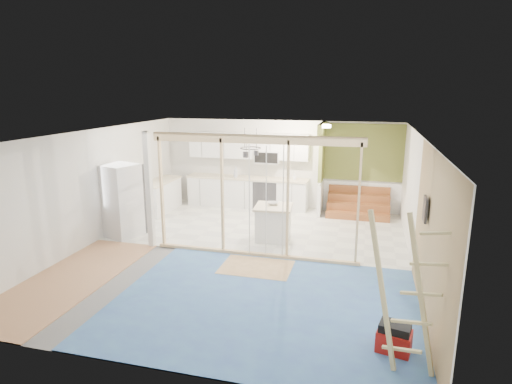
% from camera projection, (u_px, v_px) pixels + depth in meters
% --- Properties ---
extents(room, '(7.01, 8.01, 2.61)m').
position_uv_depth(room, '(240.00, 196.00, 8.90)').
color(room, slate).
rests_on(room, ground).
extents(floor_overlays, '(7.00, 8.00, 0.03)m').
position_uv_depth(floor_overlays, '(245.00, 254.00, 9.24)').
color(floor_overlays, beige).
rests_on(floor_overlays, room).
extents(stud_frame, '(4.66, 0.14, 2.60)m').
position_uv_depth(stud_frame, '(228.00, 181.00, 8.89)').
color(stud_frame, beige).
rests_on(stud_frame, room).
extents(base_cabinets, '(4.45, 2.24, 0.93)m').
position_uv_depth(base_cabinets, '(221.00, 193.00, 12.65)').
color(base_cabinets, white).
rests_on(base_cabinets, room).
extents(upper_cabinets, '(3.60, 0.41, 0.85)m').
position_uv_depth(upper_cabinets, '(250.00, 147.00, 12.57)').
color(upper_cabinets, white).
rests_on(upper_cabinets, room).
extents(green_partition, '(2.25, 1.51, 2.60)m').
position_uv_depth(green_partition, '(348.00, 182.00, 11.92)').
color(green_partition, olive).
rests_on(green_partition, room).
extents(pot_rack, '(0.52, 0.52, 0.72)m').
position_uv_depth(pot_rack, '(250.00, 150.00, 10.59)').
color(pot_rack, black).
rests_on(pot_rack, room).
extents(sheathing_panel, '(0.02, 4.00, 2.60)m').
position_uv_depth(sheathing_panel, '(432.00, 244.00, 6.16)').
color(sheathing_panel, tan).
rests_on(sheathing_panel, room).
extents(electrical_panel, '(0.04, 0.30, 0.40)m').
position_uv_depth(electrical_panel, '(425.00, 209.00, 6.66)').
color(electrical_panel, '#38383D').
rests_on(electrical_panel, room).
extents(ceiling_light, '(0.32, 0.32, 0.08)m').
position_uv_depth(ceiling_light, '(325.00, 126.00, 11.09)').
color(ceiling_light, '#FFEABF').
rests_on(ceiling_light, room).
extents(fridge, '(0.98, 0.94, 1.76)m').
position_uv_depth(fridge, '(121.00, 201.00, 10.19)').
color(fridge, silver).
rests_on(fridge, room).
extents(island, '(0.91, 0.91, 0.83)m').
position_uv_depth(island, '(273.00, 223.00, 10.03)').
color(island, white).
rests_on(island, room).
extents(bowl, '(0.31, 0.31, 0.06)m').
position_uv_depth(bowl, '(273.00, 203.00, 10.03)').
color(bowl, beige).
rests_on(bowl, island).
extents(soap_bottle_a, '(0.16, 0.16, 0.33)m').
position_uv_depth(soap_bottle_a, '(236.00, 172.00, 12.62)').
color(soap_bottle_a, '#A8AFBB').
rests_on(soap_bottle_a, base_cabinets).
extents(soap_bottle_b, '(0.09, 0.09, 0.17)m').
position_uv_depth(soap_bottle_b, '(295.00, 176.00, 12.37)').
color(soap_bottle_b, white).
rests_on(soap_bottle_b, base_cabinets).
extents(toolbox, '(0.50, 0.42, 0.42)m').
position_uv_depth(toolbox, '(394.00, 338.00, 5.76)').
color(toolbox, maroon).
rests_on(toolbox, room).
extents(ladder, '(1.08, 0.21, 2.04)m').
position_uv_depth(ladder, '(406.00, 294.00, 5.20)').
color(ladder, '#CFBF7E').
rests_on(ladder, room).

